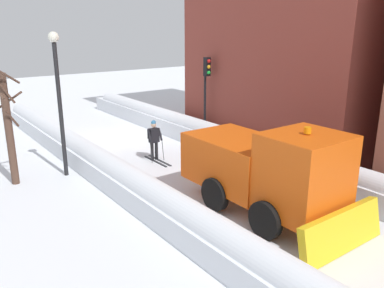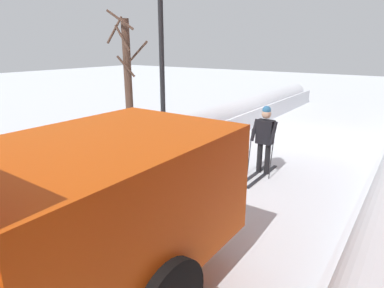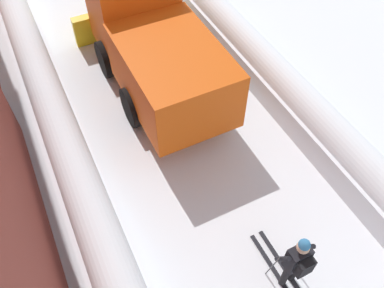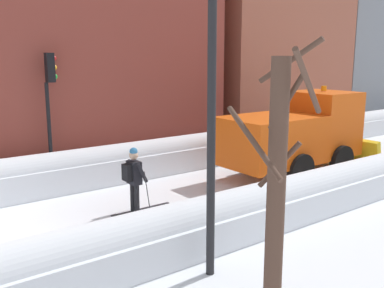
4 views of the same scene
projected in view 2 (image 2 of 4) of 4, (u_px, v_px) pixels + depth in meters
The scene contains 3 objects.
skier at pixel (265, 137), 8.37m from camera, with size 0.62×1.80×1.81m.
street_lamp at pixel (161, 38), 10.12m from camera, with size 0.40×0.40×5.55m.
bare_tree_near at pixel (128, 76), 11.72m from camera, with size 1.30×1.28×4.44m.
Camera 2 is at (-2.96, 11.79, 3.26)m, focal length 30.28 mm.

